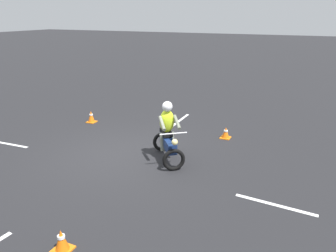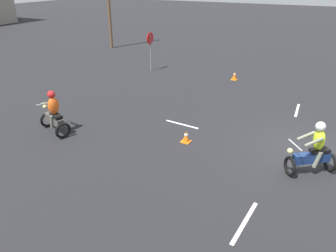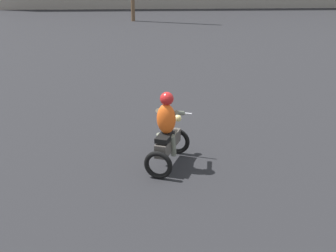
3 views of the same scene
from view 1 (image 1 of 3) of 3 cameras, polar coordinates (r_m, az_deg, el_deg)
ground_plane at (r=9.59m, az=-8.13°, el=-4.88°), size 120.00×120.00×0.00m
motorcycle_rider_foreground at (r=8.88m, az=-0.05°, el=-1.60°), size 1.33×1.47×1.66m
traffic_cone_near_left at (r=6.16m, az=-18.04°, el=-18.46°), size 0.32×0.32×0.41m
traffic_cone_mid_center at (r=10.79m, az=10.01°, el=-1.20°), size 0.32×0.32×0.37m
traffic_cone_mid_left at (r=12.51m, az=-13.23°, el=1.57°), size 0.32×0.32×0.44m
lane_stripe_e at (r=11.39m, az=-26.21°, el=-2.78°), size 1.61×0.18×0.01m
lane_stripe_w at (r=7.50m, az=18.14°, el=-12.91°), size 1.71×0.22×0.01m
lane_stripe_s at (r=12.29m, az=1.77°, el=0.75°), size 0.13×2.10×0.01m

